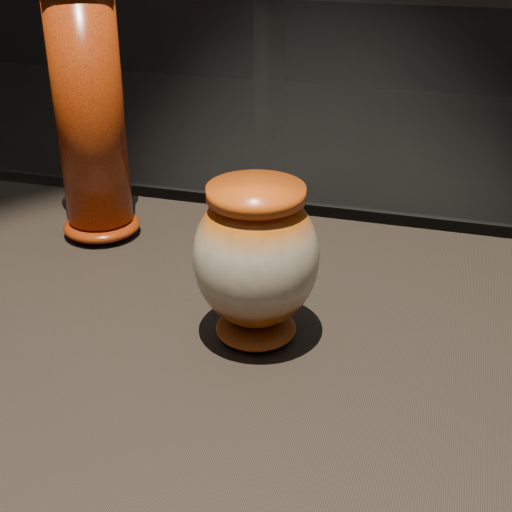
# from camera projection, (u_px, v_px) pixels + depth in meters

# --- Properties ---
(main_vase) EXTENTS (0.19, 0.19, 0.19)m
(main_vase) POSITION_uv_depth(u_px,v_px,m) (256.00, 259.00, 0.80)
(main_vase) COLOR #7C350B
(main_vase) RESTS_ON display_plinth
(tall_vase) EXTENTS (0.15, 0.15, 0.37)m
(tall_vase) POSITION_uv_depth(u_px,v_px,m) (91.00, 121.00, 1.02)
(tall_vase) COLOR #B93D0C
(tall_vase) RESTS_ON display_plinth
(back_shelf) EXTENTS (2.00, 0.60, 0.90)m
(back_shelf) POSITION_uv_depth(u_px,v_px,m) (416.00, 37.00, 4.06)
(back_shelf) COLOR black
(back_shelf) RESTS_ON ground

